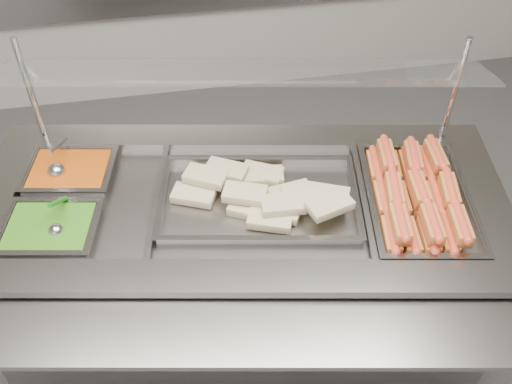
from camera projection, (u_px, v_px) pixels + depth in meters
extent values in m
cube|color=slate|center=(244.00, 277.00, 2.25)|extent=(1.83, 1.02, 0.84)
cube|color=gray|center=(240.00, 278.00, 1.70)|extent=(1.80, 0.45, 0.03)
cube|color=gray|center=(244.00, 138.00, 2.19)|extent=(1.80, 0.45, 0.03)
cube|color=gray|center=(488.00, 199.00, 1.94)|extent=(0.22, 0.56, 0.03)
cube|color=black|center=(242.00, 221.00, 2.02)|extent=(1.63, 0.82, 0.02)
cube|color=gray|center=(363.00, 197.00, 1.94)|extent=(0.12, 0.54, 0.01)
cube|color=gray|center=(157.00, 197.00, 1.94)|extent=(0.12, 0.54, 0.01)
cube|color=gray|center=(239.00, 330.00, 1.61)|extent=(1.75, 0.55, 0.02)
cylinder|color=slate|center=(495.00, 303.00, 1.71)|extent=(0.07, 0.25, 0.02)
cylinder|color=silver|center=(31.00, 91.00, 2.01)|extent=(0.02, 0.02, 0.42)
cylinder|color=silver|center=(455.00, 92.00, 2.01)|extent=(0.02, 0.02, 0.42)
cube|color=silver|center=(241.00, 72.00, 1.82)|extent=(1.61, 0.56, 0.08)
cube|color=#A73C09|center=(72.00, 177.00, 2.06)|extent=(0.30, 0.26, 0.08)
cube|color=#19590E|center=(52.00, 234.00, 1.86)|extent=(0.30, 0.26, 0.08)
cube|color=#AF5824|center=(391.00, 237.00, 1.83)|extent=(0.08, 0.15, 0.05)
cylinder|color=red|center=(392.00, 233.00, 1.81)|extent=(0.06, 0.16, 0.03)
cube|color=#AF5824|center=(382.00, 200.00, 1.95)|extent=(0.07, 0.15, 0.05)
cylinder|color=red|center=(383.00, 196.00, 1.93)|extent=(0.06, 0.16, 0.03)
cube|color=#AF5824|center=(375.00, 168.00, 2.07)|extent=(0.08, 0.15, 0.05)
cylinder|color=red|center=(376.00, 163.00, 2.05)|extent=(0.06, 0.16, 0.03)
cube|color=#AF5824|center=(409.00, 237.00, 1.83)|extent=(0.07, 0.15, 0.05)
cylinder|color=red|center=(411.00, 233.00, 1.81)|extent=(0.05, 0.16, 0.03)
cube|color=#AF5824|center=(400.00, 200.00, 1.95)|extent=(0.08, 0.15, 0.05)
cylinder|color=red|center=(401.00, 196.00, 1.93)|extent=(0.06, 0.16, 0.03)
cube|color=#AF5824|center=(391.00, 168.00, 2.07)|extent=(0.08, 0.15, 0.05)
cylinder|color=red|center=(392.00, 163.00, 2.05)|extent=(0.06, 0.16, 0.03)
cube|color=#AF5824|center=(428.00, 237.00, 1.83)|extent=(0.08, 0.15, 0.05)
cylinder|color=red|center=(430.00, 233.00, 1.81)|extent=(0.06, 0.16, 0.03)
cube|color=#AF5824|center=(418.00, 200.00, 1.95)|extent=(0.08, 0.15, 0.05)
cylinder|color=red|center=(419.00, 196.00, 1.93)|extent=(0.06, 0.16, 0.03)
cube|color=#AF5824|center=(408.00, 168.00, 2.07)|extent=(0.07, 0.15, 0.05)
cylinder|color=red|center=(409.00, 163.00, 2.05)|extent=(0.06, 0.16, 0.03)
cube|color=#AF5824|center=(447.00, 237.00, 1.83)|extent=(0.08, 0.15, 0.05)
cylinder|color=red|center=(449.00, 233.00, 1.81)|extent=(0.06, 0.16, 0.03)
cube|color=#AF5824|center=(435.00, 200.00, 1.95)|extent=(0.08, 0.15, 0.05)
cylinder|color=red|center=(437.00, 196.00, 1.93)|extent=(0.06, 0.16, 0.03)
cube|color=#AF5824|center=(425.00, 168.00, 2.07)|extent=(0.07, 0.15, 0.05)
cylinder|color=red|center=(426.00, 163.00, 2.05)|extent=(0.06, 0.16, 0.03)
cube|color=#AF5824|center=(400.00, 224.00, 1.80)|extent=(0.07, 0.15, 0.05)
cylinder|color=red|center=(401.00, 220.00, 1.78)|extent=(0.06, 0.16, 0.03)
cube|color=#AF5824|center=(394.00, 191.00, 1.91)|extent=(0.08, 0.15, 0.05)
cylinder|color=red|center=(395.00, 187.00, 1.89)|extent=(0.07, 0.16, 0.03)
cube|color=#AF5824|center=(387.00, 157.00, 2.04)|extent=(0.07, 0.15, 0.05)
cylinder|color=red|center=(387.00, 152.00, 2.02)|extent=(0.06, 0.16, 0.03)
cube|color=#AF5824|center=(432.00, 225.00, 1.80)|extent=(0.07, 0.15, 0.05)
cylinder|color=red|center=(433.00, 220.00, 1.78)|extent=(0.06, 0.16, 0.03)
cube|color=#AF5824|center=(418.00, 190.00, 1.91)|extent=(0.07, 0.15, 0.05)
cylinder|color=red|center=(420.00, 185.00, 1.90)|extent=(0.05, 0.16, 0.03)
cube|color=#AF5824|center=(413.00, 159.00, 2.03)|extent=(0.08, 0.15, 0.05)
cylinder|color=red|center=(414.00, 154.00, 2.01)|extent=(0.07, 0.16, 0.03)
cube|color=#AF5824|center=(460.00, 226.00, 1.79)|extent=(0.08, 0.15, 0.05)
cylinder|color=red|center=(461.00, 221.00, 1.78)|extent=(0.06, 0.16, 0.03)
cube|color=#AF5824|center=(449.00, 191.00, 1.91)|extent=(0.08, 0.15, 0.05)
cylinder|color=red|center=(450.00, 187.00, 1.89)|extent=(0.07, 0.16, 0.03)
cube|color=#AF5824|center=(435.00, 157.00, 2.04)|extent=(0.07, 0.15, 0.05)
cylinder|color=red|center=(437.00, 152.00, 2.02)|extent=(0.05, 0.16, 0.03)
cube|color=tan|center=(279.00, 210.00, 1.90)|extent=(0.17, 0.14, 0.03)
cube|color=tan|center=(262.00, 174.00, 2.03)|extent=(0.17, 0.14, 0.03)
cube|color=tan|center=(270.00, 220.00, 1.87)|extent=(0.16, 0.13, 0.03)
cube|color=tan|center=(291.00, 193.00, 1.96)|extent=(0.16, 0.10, 0.03)
cube|color=tan|center=(263.00, 198.00, 1.94)|extent=(0.17, 0.15, 0.03)
cube|color=tan|center=(263.00, 176.00, 2.03)|extent=(0.15, 0.10, 0.03)
cube|color=tan|center=(251.00, 209.00, 1.91)|extent=(0.17, 0.14, 0.03)
cube|color=tan|center=(194.00, 195.00, 1.95)|extent=(0.16, 0.13, 0.03)
cube|color=tan|center=(303.00, 195.00, 1.91)|extent=(0.16, 0.11, 0.03)
cube|color=tan|center=(283.00, 205.00, 1.87)|extent=(0.15, 0.09, 0.03)
cube|color=tan|center=(226.00, 170.00, 2.00)|extent=(0.17, 0.14, 0.03)
cube|color=tan|center=(327.00, 195.00, 1.91)|extent=(0.16, 0.13, 0.03)
cube|color=tan|center=(245.00, 194.00, 1.91)|extent=(0.16, 0.13, 0.03)
cube|color=tan|center=(206.00, 176.00, 1.97)|extent=(0.17, 0.14, 0.03)
cube|color=tan|center=(330.00, 205.00, 1.83)|extent=(0.16, 0.12, 0.03)
sphere|color=#BBBBC0|center=(57.00, 172.00, 2.02)|extent=(0.07, 0.07, 0.07)
cylinder|color=#BBBBC0|center=(59.00, 146.00, 2.04)|extent=(0.04, 0.16, 0.08)
sphere|color=#BBBBC0|center=(56.00, 231.00, 1.82)|extent=(0.05, 0.05, 0.05)
cylinder|color=#136E15|center=(58.00, 202.00, 1.84)|extent=(0.04, 0.13, 0.10)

